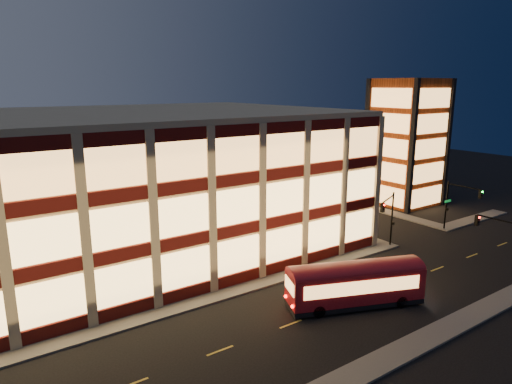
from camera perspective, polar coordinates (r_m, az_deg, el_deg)
ground at (r=37.32m, az=-6.61°, el=-14.11°), size 200.00×200.00×0.00m
sidewalk_office_south at (r=36.96m, az=-11.60°, el=-14.46°), size 54.00×2.00×0.15m
sidewalk_office_east at (r=62.59m, az=4.52°, el=-2.59°), size 2.00×30.00×0.15m
sidewalk_tower_south at (r=65.48m, az=25.39°, el=-3.15°), size 14.00×2.00×0.15m
sidewalk_tower_west at (r=69.89m, az=11.51°, el=-1.14°), size 2.00×30.00×0.15m
office_building at (r=48.94m, az=-19.40°, el=0.87°), size 50.45×30.45×14.50m
stair_tower at (r=69.60m, az=18.28°, el=5.88°), size 8.60×8.60×18.00m
traffic_signal_far at (r=49.63m, az=16.27°, el=-2.47°), size 3.79×1.87×6.00m
traffic_signal_right at (r=58.24m, az=23.95°, el=-0.82°), size 1.20×4.37×6.00m
traffic_signal_near at (r=44.96m, az=28.56°, el=-5.18°), size 0.32×4.45×6.00m
trolley_bus at (r=37.32m, az=12.29°, el=-10.90°), size 10.99×6.46×3.64m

